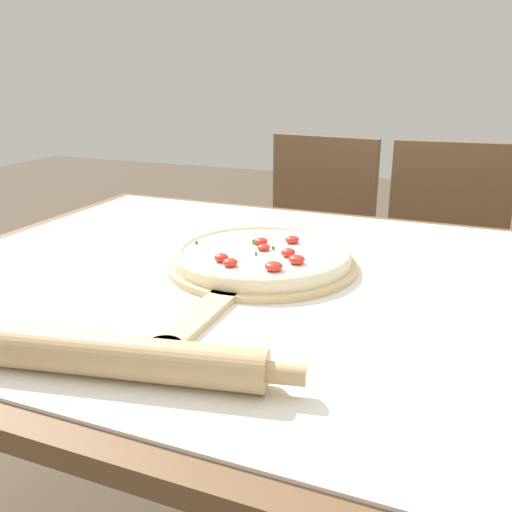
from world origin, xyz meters
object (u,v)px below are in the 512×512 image
(pizza_peel, at_px, (257,267))
(rolling_pin, at_px, (125,357))
(pizza, at_px, (262,254))
(chair_right, at_px, (444,262))
(chair_left, at_px, (312,246))

(pizza_peel, distance_m, rolling_pin, 0.41)
(pizza, distance_m, chair_right, 0.93)
(pizza, height_order, chair_right, chair_right)
(rolling_pin, relative_size, chair_left, 0.50)
(pizza_peel, distance_m, chair_left, 0.90)
(pizza_peel, bearing_deg, chair_left, 98.97)
(pizza, height_order, chair_left, chair_left)
(chair_right, bearing_deg, chair_left, 175.33)
(pizza_peel, xyz_separation_m, chair_left, (-0.14, 0.86, -0.23))
(rolling_pin, bearing_deg, chair_right, 76.10)
(pizza, bearing_deg, chair_right, 70.00)
(chair_left, distance_m, chair_right, 0.44)
(pizza_peel, bearing_deg, chair_right, 70.44)
(rolling_pin, distance_m, chair_left, 1.30)
(pizza, xyz_separation_m, rolling_pin, (-0.01, -0.43, 0.00))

